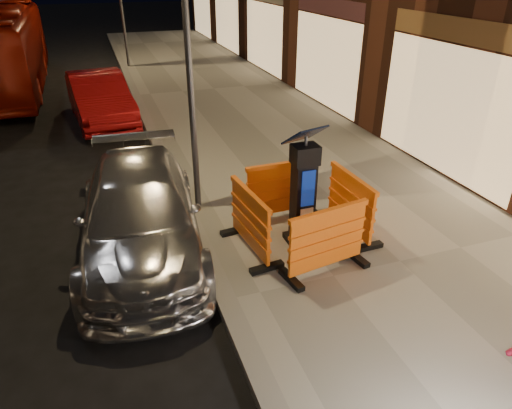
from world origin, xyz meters
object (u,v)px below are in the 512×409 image
object	(u,v)px
barrier_kerbside	(250,222)
barrier_bldgside	(350,204)
car_silver	(145,249)
barrier_back	(282,190)
car_red	(103,121)
parking_kiosk	(303,190)
bus_doubledecker	(11,89)
barrier_front	(327,241)

from	to	relation	value
barrier_kerbside	barrier_bldgside	xyz separation A→B (m)	(1.90, 0.00, 0.00)
barrier_kerbside	car_silver	size ratio (longest dim) A/B	0.29
barrier_back	car_red	bearing A→B (deg)	109.56
barrier_bldgside	car_red	size ratio (longest dim) A/B	0.31
parking_kiosk	car_red	bearing A→B (deg)	104.48
parking_kiosk	car_red	distance (m)	9.42
car_red	bus_doubledecker	xyz separation A→B (m)	(-3.33, 5.65, 0.00)
barrier_back	barrier_kerbside	bearing A→B (deg)	-136.30
barrier_bldgside	car_silver	distance (m)	3.78
barrier_front	bus_doubledecker	bearing A→B (deg)	103.00
barrier_kerbside	car_silver	xyz separation A→B (m)	(-1.71, 0.87, -0.71)
barrier_back	car_red	size ratio (longest dim) A/B	0.31
car_red	bus_doubledecker	world-z (taller)	bus_doubledecker
car_silver	barrier_back	bearing A→B (deg)	6.69
parking_kiosk	barrier_bldgside	bearing A→B (deg)	-4.30
barrier_front	barrier_back	size ratio (longest dim) A/B	1.00
bus_doubledecker	parking_kiosk	bearing A→B (deg)	-67.67
car_red	bus_doubledecker	bearing A→B (deg)	114.02
barrier_back	barrier_kerbside	world-z (taller)	same
parking_kiosk	car_silver	size ratio (longest dim) A/B	0.41
barrier_front	barrier_kerbside	bearing A→B (deg)	125.70
barrier_front	bus_doubledecker	world-z (taller)	bus_doubledecker
barrier_front	car_red	world-z (taller)	barrier_front
parking_kiosk	barrier_kerbside	size ratio (longest dim) A/B	1.40
barrier_bldgside	car_red	bearing A→B (deg)	21.81
barrier_back	barrier_kerbside	distance (m)	1.34
barrier_kerbside	car_red	distance (m)	9.11
barrier_back	car_red	distance (m)	8.48
barrier_front	barrier_kerbside	distance (m)	1.34
barrier_front	barrier_kerbside	size ratio (longest dim) A/B	1.00
barrier_bldgside	car_silver	bearing A→B (deg)	74.15
barrier_back	car_silver	distance (m)	2.76
barrier_front	barrier_bldgside	size ratio (longest dim) A/B	1.00
barrier_front	barrier_bldgside	world-z (taller)	same
barrier_bldgside	parking_kiosk	bearing A→B (deg)	87.70
car_silver	bus_doubledecker	bearing A→B (deg)	110.06
barrier_bldgside	car_red	xyz separation A→B (m)	(-3.96, 8.85, -0.71)
car_silver	car_red	xyz separation A→B (m)	(-0.35, 7.98, 0.00)
barrier_kerbside	barrier_bldgside	distance (m)	1.90
parking_kiosk	barrier_kerbside	distance (m)	1.05
car_silver	car_red	size ratio (longest dim) A/B	1.07
barrier_kerbside	car_red	bearing A→B (deg)	6.80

